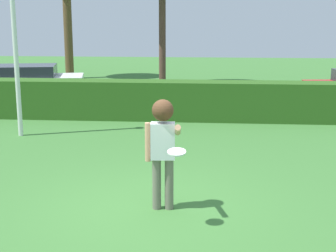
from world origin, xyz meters
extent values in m
plane|color=#3A7032|center=(0.00, 0.00, 0.00)|extent=(60.00, 60.00, 0.00)
cylinder|color=#6D6A5B|center=(0.34, 0.03, 0.42)|extent=(0.14, 0.14, 0.84)
cylinder|color=#6D6A5B|center=(0.14, 0.01, 0.42)|extent=(0.14, 0.14, 0.84)
cube|color=silver|center=(0.24, 0.02, 1.13)|extent=(0.39, 0.24, 0.58)
cylinder|color=tan|center=(0.49, -0.24, 1.37)|extent=(0.13, 0.62, 0.30)
cylinder|color=tan|center=(0.00, 0.01, 1.11)|extent=(0.09, 0.09, 0.62)
sphere|color=tan|center=(0.24, 0.02, 1.59)|extent=(0.22, 0.22, 0.22)
sphere|color=#4D311E|center=(0.24, 0.02, 1.62)|extent=(0.34, 0.34, 0.34)
cylinder|color=white|center=(0.50, -0.68, 1.15)|extent=(0.27, 0.27, 0.07)
cylinder|color=silver|center=(-3.91, 4.76, 2.92)|extent=(0.12, 0.12, 5.84)
cube|color=#2B581B|center=(0.00, 7.16, 0.58)|extent=(28.54, 0.90, 1.15)
cube|color=white|center=(-5.86, 10.55, 0.57)|extent=(4.46, 2.53, 0.55)
cube|color=#2D333D|center=(-5.86, 10.55, 1.05)|extent=(2.48, 1.98, 0.40)
cylinder|color=black|center=(-4.60, 11.69, 0.30)|extent=(0.61, 0.22, 0.60)
cylinder|color=black|center=(-4.25, 10.02, 0.30)|extent=(0.61, 0.22, 0.60)
cylinder|color=black|center=(4.81, 10.37, 0.30)|extent=(0.61, 0.17, 0.60)
cylinder|color=black|center=(5.02, 8.68, 0.30)|extent=(0.61, 0.17, 0.60)
cylinder|color=brown|center=(-1.05, 13.84, 2.39)|extent=(0.29, 0.29, 4.77)
cylinder|color=brown|center=(-5.92, 16.74, 2.73)|extent=(0.41, 0.41, 5.46)
camera|label=1|loc=(0.94, -7.61, 3.06)|focal=53.84mm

